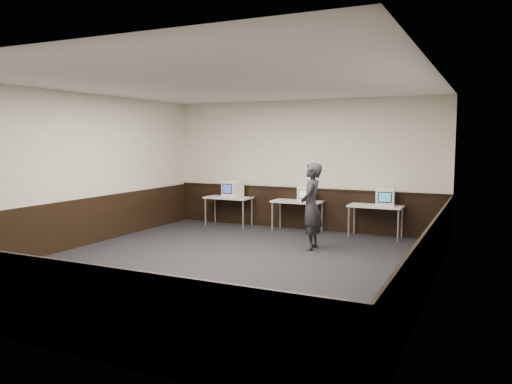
% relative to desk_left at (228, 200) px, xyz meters
% --- Properties ---
extents(floor, '(8.00, 8.00, 0.00)m').
position_rel_desk_left_xyz_m(floor, '(1.90, -3.60, -0.68)').
color(floor, black).
rests_on(floor, ground).
extents(ceiling, '(8.00, 8.00, 0.00)m').
position_rel_desk_left_xyz_m(ceiling, '(1.90, -3.60, 2.52)').
color(ceiling, white).
rests_on(ceiling, back_wall).
extents(back_wall, '(7.00, 0.00, 7.00)m').
position_rel_desk_left_xyz_m(back_wall, '(1.90, 0.40, 0.92)').
color(back_wall, beige).
rests_on(back_wall, ground).
extents(front_wall, '(7.00, 0.00, 7.00)m').
position_rel_desk_left_xyz_m(front_wall, '(1.90, -7.60, 0.92)').
color(front_wall, beige).
rests_on(front_wall, ground).
extents(left_wall, '(0.00, 8.00, 8.00)m').
position_rel_desk_left_xyz_m(left_wall, '(-1.60, -3.60, 0.92)').
color(left_wall, beige).
rests_on(left_wall, ground).
extents(right_wall, '(0.00, 8.00, 8.00)m').
position_rel_desk_left_xyz_m(right_wall, '(5.40, -3.60, 0.92)').
color(right_wall, beige).
rests_on(right_wall, ground).
extents(wainscot_back, '(6.98, 0.04, 1.00)m').
position_rel_desk_left_xyz_m(wainscot_back, '(1.90, 0.38, -0.18)').
color(wainscot_back, black).
rests_on(wainscot_back, back_wall).
extents(wainscot_front, '(6.98, 0.04, 1.00)m').
position_rel_desk_left_xyz_m(wainscot_front, '(1.90, -7.58, -0.18)').
color(wainscot_front, black).
rests_on(wainscot_front, front_wall).
extents(wainscot_left, '(0.04, 7.98, 1.00)m').
position_rel_desk_left_xyz_m(wainscot_left, '(-1.58, -3.60, -0.18)').
color(wainscot_left, black).
rests_on(wainscot_left, left_wall).
extents(wainscot_right, '(0.04, 7.98, 1.00)m').
position_rel_desk_left_xyz_m(wainscot_right, '(5.38, -3.60, -0.18)').
color(wainscot_right, black).
rests_on(wainscot_right, right_wall).
extents(wainscot_rail, '(6.98, 0.06, 0.04)m').
position_rel_desk_left_xyz_m(wainscot_rail, '(1.90, 0.36, 0.34)').
color(wainscot_rail, black).
rests_on(wainscot_rail, wainscot_back).
extents(desk_left, '(1.20, 0.60, 0.75)m').
position_rel_desk_left_xyz_m(desk_left, '(0.00, 0.00, 0.00)').
color(desk_left, silver).
rests_on(desk_left, ground).
extents(desk_center, '(1.20, 0.60, 0.75)m').
position_rel_desk_left_xyz_m(desk_center, '(1.90, 0.00, 0.00)').
color(desk_center, silver).
rests_on(desk_center, ground).
extents(desk_right, '(1.20, 0.60, 0.75)m').
position_rel_desk_left_xyz_m(desk_right, '(3.80, 0.00, 0.00)').
color(desk_right, silver).
rests_on(desk_right, ground).
extents(emac_left, '(0.49, 0.51, 0.42)m').
position_rel_desk_left_xyz_m(emac_left, '(0.11, 0.03, 0.28)').
color(emac_left, white).
rests_on(emac_left, desk_left).
extents(emac_center, '(0.37, 0.40, 0.36)m').
position_rel_desk_left_xyz_m(emac_center, '(2.14, -0.02, 0.25)').
color(emac_center, white).
rests_on(emac_center, desk_center).
extents(emac_right, '(0.45, 0.47, 0.40)m').
position_rel_desk_left_xyz_m(emac_right, '(4.01, -0.03, 0.27)').
color(emac_right, white).
rests_on(emac_right, desk_right).
extents(person, '(0.50, 0.69, 1.77)m').
position_rel_desk_left_xyz_m(person, '(2.86, -1.74, 0.21)').
color(person, '#232428').
rests_on(person, ground).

